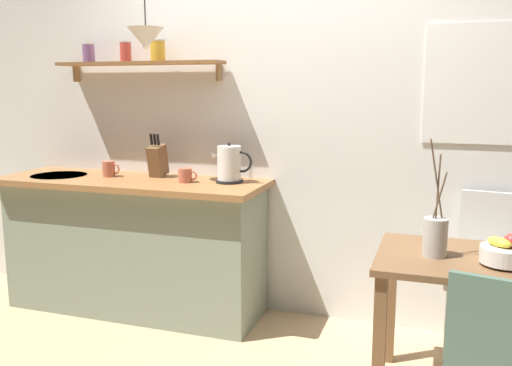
{
  "coord_description": "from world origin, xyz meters",
  "views": [
    {
      "loc": [
        0.95,
        -2.86,
        1.52
      ],
      "look_at": [
        -0.1,
        0.25,
        0.95
      ],
      "focal_mm": 38.69,
      "sensor_mm": 36.0,
      "label": 1
    }
  ],
  "objects": [
    {
      "name": "wall_shelf",
      "position": [
        -1.05,
        0.49,
        1.71
      ],
      "size": [
        1.21,
        0.2,
        0.27
      ],
      "color": "brown"
    },
    {
      "name": "electric_kettle",
      "position": [
        -0.32,
        0.38,
        1.04
      ],
      "size": [
        0.27,
        0.18,
        0.26
      ],
      "color": "black",
      "rests_on": "kitchen_counter"
    },
    {
      "name": "coffee_mug_spare",
      "position": [
        -0.59,
        0.29,
        0.97
      ],
      "size": [
        0.13,
        0.09,
        0.09
      ],
      "color": "#C6664C",
      "rests_on": "kitchen_counter"
    },
    {
      "name": "ground_plane",
      "position": [
        0.0,
        0.0,
        0.0
      ],
      "size": [
        14.0,
        14.0,
        0.0
      ],
      "primitive_type": "plane",
      "color": "tan"
    },
    {
      "name": "back_wall",
      "position": [
        0.2,
        0.65,
        1.35
      ],
      "size": [
        6.8,
        0.11,
        2.7
      ],
      "color": "white",
      "rests_on": "ground_plane"
    },
    {
      "name": "coffee_mug_by_sink",
      "position": [
        -1.18,
        0.33,
        0.97
      ],
      "size": [
        0.13,
        0.08,
        0.1
      ],
      "color": "#C6664C",
      "rests_on": "kitchen_counter"
    },
    {
      "name": "dining_chair_far",
      "position": [
        1.24,
        0.42,
        0.51
      ],
      "size": [
        0.45,
        0.46,
        0.93
      ],
      "color": "silver",
      "rests_on": "ground_plane"
    },
    {
      "name": "fruit_bowl",
      "position": [
        1.25,
        -0.24,
        0.79
      ],
      "size": [
        0.22,
        0.22,
        0.15
      ],
      "color": "silver",
      "rests_on": "dining_table"
    },
    {
      "name": "twig_vase",
      "position": [
        0.95,
        -0.2,
        0.83
      ],
      "size": [
        0.11,
        0.11,
        0.56
      ],
      "color": "#B7B2A8",
      "rests_on": "dining_table"
    },
    {
      "name": "pendant_lamp",
      "position": [
        -0.8,
        0.21,
        1.82
      ],
      "size": [
        0.22,
        0.22,
        0.65
      ],
      "color": "black"
    },
    {
      "name": "dining_table",
      "position": [
        1.17,
        -0.17,
        0.6
      ],
      "size": [
        0.97,
        0.67,
        0.73
      ],
      "color": "brown",
      "rests_on": "ground_plane"
    },
    {
      "name": "knife_block",
      "position": [
        -0.87,
        0.43,
        1.04
      ],
      "size": [
        0.09,
        0.16,
        0.3
      ],
      "color": "brown",
      "rests_on": "kitchen_counter"
    },
    {
      "name": "kitchen_counter",
      "position": [
        -1.0,
        0.32,
        0.47
      ],
      "size": [
        1.83,
        0.63,
        0.92
      ],
      "color": "gray",
      "rests_on": "ground_plane"
    }
  ]
}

